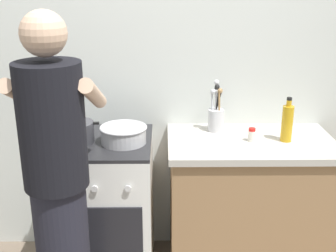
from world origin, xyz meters
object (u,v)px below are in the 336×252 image
at_px(spice_bottle, 252,135).
at_px(oil_bottle, 287,123).
at_px(utensil_crock, 216,116).
at_px(person, 58,192).
at_px(stove_range, 104,207).
at_px(mixing_bowl, 124,134).
at_px(pot, 76,132).

distance_m(spice_bottle, oil_bottle, 0.22).
relative_size(utensil_crock, person, 0.19).
bearing_deg(oil_bottle, spice_bottle, -179.78).
xyz_separation_m(utensil_crock, person, (-0.83, -0.74, -0.14)).
bearing_deg(spice_bottle, utensil_crock, 136.55).
height_order(stove_range, oil_bottle, oil_bottle).
relative_size(stove_range, spice_bottle, 11.07).
xyz_separation_m(stove_range, mixing_bowl, (0.14, -0.04, 0.51)).
bearing_deg(mixing_bowl, oil_bottle, 1.21).
bearing_deg(stove_range, spice_bottle, -1.03).
relative_size(pot, utensil_crock, 0.84).
relative_size(spice_bottle, person, 0.05).
bearing_deg(mixing_bowl, person, -116.41).
relative_size(mixing_bowl, utensil_crock, 0.84).
distance_m(utensil_crock, person, 1.12).
xyz_separation_m(utensil_crock, spice_bottle, (0.19, -0.18, -0.06)).
bearing_deg(stove_range, mixing_bowl, -14.23).
height_order(pot, person, person).
distance_m(pot, mixing_bowl, 0.28).
distance_m(pot, oil_bottle, 1.24).
height_order(stove_range, utensil_crock, utensil_crock).
relative_size(pot, person, 0.16).
height_order(mixing_bowl, utensil_crock, utensil_crock).
bearing_deg(stove_range, oil_bottle, -0.79).
relative_size(spice_bottle, oil_bottle, 0.30).
bearing_deg(spice_bottle, person, -151.50).
relative_size(mixing_bowl, oil_bottle, 1.04).
bearing_deg(person, stove_range, 77.57).
bearing_deg(stove_range, utensil_crock, 13.39).
relative_size(stove_range, oil_bottle, 3.37).
distance_m(stove_range, pot, 0.53).
bearing_deg(utensil_crock, person, -138.30).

